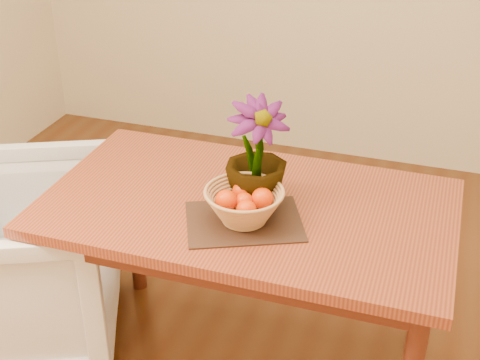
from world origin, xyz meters
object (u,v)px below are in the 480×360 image
(potted_plant, at_px, (257,155))
(wicker_basket, at_px, (244,207))
(armchair, at_px, (12,256))
(table, at_px, (247,224))

(potted_plant, bearing_deg, wicker_basket, -128.75)
(potted_plant, relative_size, armchair, 0.47)
(table, bearing_deg, armchair, -172.13)
(wicker_basket, bearing_deg, table, 103.09)
(table, xyz_separation_m, armchair, (-0.92, -0.13, -0.26))
(wicker_basket, distance_m, armchair, 1.04)
(table, height_order, potted_plant, potted_plant)
(table, height_order, wicker_basket, wicker_basket)
(table, relative_size, armchair, 1.74)
(table, relative_size, potted_plant, 3.74)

